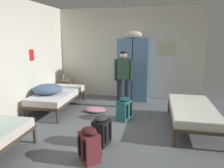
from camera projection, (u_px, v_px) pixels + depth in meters
name	position (u px, v px, depth m)	size (l,w,h in m)	color
ground_plane	(109.00, 133.00, 4.36)	(8.85, 8.85, 0.00)	slate
room_backdrop	(73.00, 57.00, 5.51)	(4.54, 5.59, 2.77)	silver
locker_bank	(133.00, 68.00, 6.49)	(0.90, 0.55, 2.07)	#5B84B2
shelf_unit	(66.00, 87.00, 6.87)	(0.38, 0.30, 0.57)	#99704C
bed_right	(192.00, 111.00, 4.51)	(0.90, 1.90, 0.49)	#473828
bed_left_rear	(58.00, 95.00, 5.72)	(0.90, 1.90, 0.49)	#473828
bedding_heap	(48.00, 89.00, 5.44)	(0.74, 0.70, 0.24)	slate
person_traveler	(123.00, 74.00, 5.77)	(0.48, 0.24, 1.54)	black
water_bottle	(64.00, 77.00, 6.84)	(0.07, 0.07, 0.22)	white
lotion_bottle	(67.00, 78.00, 6.76)	(0.05, 0.05, 0.15)	beige
backpack_teal	(124.00, 109.00, 4.99)	(0.40, 0.39, 0.55)	#23666B
backpack_black	(101.00, 131.00, 3.84)	(0.38, 0.37, 0.55)	black
backpack_maroon	(90.00, 145.00, 3.32)	(0.42, 0.42, 0.55)	maroon
clothes_pile_pink	(95.00, 110.00, 5.57)	(0.54, 0.38, 0.11)	pink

